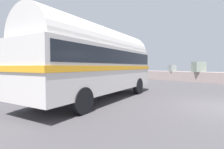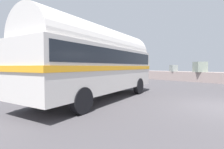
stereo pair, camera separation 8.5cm
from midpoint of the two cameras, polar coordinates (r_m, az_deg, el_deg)
name	(u,v)px [view 1 (the left image)]	position (r m, az deg, el deg)	size (l,w,h in m)	color
vintage_coach	(99,60)	(8.80, -4.69, 4.97)	(4.85, 8.91, 3.70)	black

